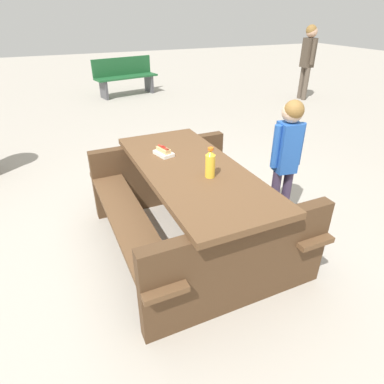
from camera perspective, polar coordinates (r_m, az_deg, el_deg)
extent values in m
plane|color=#ADA599|center=(3.03, 0.00, -8.70)|extent=(30.00, 30.00, 0.00)
cube|color=brown|center=(2.64, 0.00, 3.78)|extent=(1.81, 0.79, 0.05)
cube|color=brown|center=(2.64, -11.17, -4.27)|extent=(1.80, 0.31, 0.04)
cube|color=brown|center=(3.03, 9.69, 0.58)|extent=(1.80, 0.31, 0.04)
cube|color=#4D3520|center=(3.46, -5.37, 3.22)|extent=(0.12, 1.40, 0.70)
cube|color=#4D3520|center=(2.28, 8.36, -12.65)|extent=(0.12, 1.40, 0.70)
cylinder|color=yellow|center=(2.45, 3.16, 4.51)|extent=(0.08, 0.08, 0.18)
cone|color=yellow|center=(2.41, 3.23, 6.84)|extent=(0.07, 0.07, 0.04)
cylinder|color=orange|center=(2.40, 3.25, 7.48)|extent=(0.04, 0.04, 0.02)
cube|color=white|center=(2.87, -4.94, 6.68)|extent=(0.20, 0.15, 0.03)
cube|color=#D8B272|center=(2.86, -4.97, 7.29)|extent=(0.16, 0.09, 0.04)
cylinder|color=maroon|center=(2.85, -4.98, 7.62)|extent=(0.14, 0.06, 0.03)
ellipsoid|color=maroon|center=(2.85, -4.99, 7.85)|extent=(0.07, 0.04, 0.01)
cylinder|color=#3F334C|center=(3.27, 14.10, -0.85)|extent=(0.08, 0.08, 0.54)
cylinder|color=#3F334C|center=(3.32, 15.93, -0.57)|extent=(0.08, 0.08, 0.54)
cube|color=#2659B2|center=(3.08, 16.21, 7.38)|extent=(0.19, 0.20, 0.46)
cylinder|color=#2659B2|center=(3.02, 14.38, 7.64)|extent=(0.07, 0.07, 0.39)
cylinder|color=#2659B2|center=(3.13, 18.10, 7.90)|extent=(0.07, 0.07, 0.39)
sphere|color=beige|center=(2.99, 17.07, 13.07)|extent=(0.18, 0.18, 0.18)
sphere|color=olive|center=(2.97, 17.27, 13.41)|extent=(0.17, 0.17, 0.17)
cube|color=#1E592D|center=(8.44, -11.30, 18.97)|extent=(0.72, 1.55, 0.04)
cube|color=#1E592D|center=(8.57, -12.02, 20.55)|extent=(0.37, 1.47, 0.40)
cube|color=#4C4C51|center=(8.25, -15.03, 16.73)|extent=(0.36, 0.14, 0.41)
cube|color=#4C4C51|center=(8.75, -7.46, 18.12)|extent=(0.36, 0.14, 0.41)
cylinder|color=brown|center=(8.41, 18.45, 17.53)|extent=(0.11, 0.11, 0.71)
cylinder|color=brown|center=(8.29, 19.11, 17.27)|extent=(0.11, 0.11, 0.71)
cube|color=#4C3F33|center=(8.25, 19.54, 21.81)|extent=(0.25, 0.24, 0.60)
cylinder|color=#4C3F33|center=(8.37, 18.93, 22.19)|extent=(0.09, 0.09, 0.51)
cylinder|color=#4C3F33|center=(8.13, 20.25, 21.82)|extent=(0.09, 0.09, 0.51)
sphere|color=tan|center=(8.22, 20.07, 24.66)|extent=(0.24, 0.24, 0.24)
sphere|color=olive|center=(8.21, 20.00, 24.87)|extent=(0.22, 0.22, 0.22)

